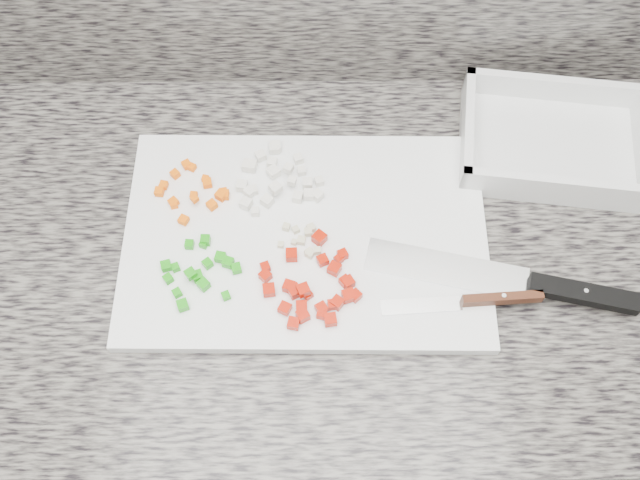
{
  "coord_description": "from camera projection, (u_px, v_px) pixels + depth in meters",
  "views": [
    {
      "loc": [
        0.02,
        0.98,
        1.78
      ],
      "look_at": [
        0.03,
        1.42,
        0.94
      ],
      "focal_mm": 40.0,
      "sensor_mm": 36.0,
      "label": 1
    }
  ],
  "objects": [
    {
      "name": "green_pepper_pile",
      "position": [
        200.0,
        270.0,
        0.95
      ],
      "size": [
        0.11,
        0.11,
        0.02
      ],
      "color": "#18930D",
      "rests_on": "cutting_board"
    },
    {
      "name": "cabinet",
      "position": [
        307.0,
        353.0,
        1.41
      ],
      "size": [
        3.92,
        0.62,
        0.86
      ],
      "primitive_type": "cube",
      "color": "beige",
      "rests_on": "ground"
    },
    {
      "name": "red_pepper_pile",
      "position": [
        313.0,
        287.0,
        0.94
      ],
      "size": [
        0.14,
        0.14,
        0.02
      ],
      "color": "#AE1302",
      "rests_on": "cutting_board"
    },
    {
      "name": "chef_knife",
      "position": [
        536.0,
        285.0,
        0.94
      ],
      "size": [
        0.36,
        0.12,
        0.02
      ],
      "rotation": [
        0.0,
        0.0,
        -0.23
      ],
      "color": "silver",
      "rests_on": "cutting_board"
    },
    {
      "name": "countertop",
      "position": [
        302.0,
        249.0,
        1.01
      ],
      "size": [
        3.96,
        0.64,
        0.04
      ],
      "primitive_type": "cube",
      "color": "#625E56",
      "rests_on": "cabinet"
    },
    {
      "name": "onion_pile",
      "position": [
        275.0,
        178.0,
        1.01
      ],
      "size": [
        0.13,
        0.12,
        0.02
      ],
      "color": "silver",
      "rests_on": "cutting_board"
    },
    {
      "name": "garlic_pile",
      "position": [
        304.0,
        240.0,
        0.97
      ],
      "size": [
        0.06,
        0.05,
        0.01
      ],
      "color": "beige",
      "rests_on": "cutting_board"
    },
    {
      "name": "paring_knife",
      "position": [
        482.0,
        300.0,
        0.93
      ],
      "size": [
        0.21,
        0.03,
        0.02
      ],
      "rotation": [
        0.0,
        0.0,
        0.06
      ],
      "color": "silver",
      "rests_on": "cutting_board"
    },
    {
      "name": "cutting_board",
      "position": [
        306.0,
        237.0,
        0.99
      ],
      "size": [
        0.5,
        0.34,
        0.02
      ],
      "primitive_type": "cube",
      "rotation": [
        0.0,
        0.0,
        -0.01
      ],
      "color": "white",
      "rests_on": "countertop"
    },
    {
      "name": "carrot_pile",
      "position": [
        195.0,
        192.0,
        1.01
      ],
      "size": [
        0.11,
        0.11,
        0.02
      ],
      "color": "#F56005",
      "rests_on": "cutting_board"
    },
    {
      "name": "tray",
      "position": [
        552.0,
        142.0,
        1.05
      ],
      "size": [
        0.29,
        0.23,
        0.06
      ],
      "rotation": [
        0.0,
        0.0,
        -0.13
      ],
      "color": "silver",
      "rests_on": "countertop"
    }
  ]
}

